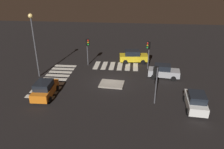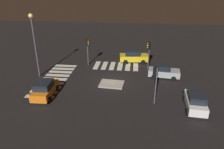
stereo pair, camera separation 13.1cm
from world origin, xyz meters
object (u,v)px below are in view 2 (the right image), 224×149
(car_yellow, at_px, (134,56))
(traffic_light_west, at_px, (155,76))
(car_white, at_px, (196,101))
(traffic_light_east, at_px, (88,45))
(street_lamp, at_px, (34,35))
(traffic_island, at_px, (112,84))
(car_orange, at_px, (45,89))
(traffic_light_south, at_px, (149,49))
(car_silver, at_px, (164,71))

(car_yellow, height_order, traffic_light_west, traffic_light_west)
(car_white, relative_size, traffic_light_east, 1.02)
(street_lamp, bearing_deg, car_white, 162.56)
(traffic_light_west, bearing_deg, traffic_island, 5.21)
(traffic_island, bearing_deg, car_orange, 27.78)
(car_orange, bearing_deg, street_lamp, 27.64)
(car_white, height_order, traffic_light_west, traffic_light_west)
(traffic_island, height_order, traffic_light_west, traffic_light_west)
(car_orange, xyz_separation_m, street_lamp, (2.90, -5.04, 4.56))
(traffic_island, xyz_separation_m, street_lamp, (9.74, -1.43, 5.36))
(traffic_island, bearing_deg, street_lamp, -8.37)
(car_yellow, relative_size, street_lamp, 0.56)
(traffic_island, distance_m, traffic_light_east, 7.91)
(car_yellow, xyz_separation_m, traffic_light_west, (-2.30, 11.78, 2.08))
(traffic_light_south, height_order, street_lamp, street_lamp)
(traffic_island, xyz_separation_m, car_silver, (-6.38, -2.86, 0.76))
(traffic_island, distance_m, traffic_light_west, 6.65)
(car_yellow, distance_m, street_lamp, 14.61)
(car_silver, xyz_separation_m, traffic_light_south, (1.94, -2.68, 2.18))
(car_white, height_order, traffic_light_south, traffic_light_south)
(car_orange, relative_size, car_white, 1.04)
(car_silver, distance_m, car_yellow, 6.59)
(traffic_light_west, height_order, street_lamp, street_lamp)
(traffic_light_east, bearing_deg, traffic_light_west, 4.55)
(traffic_light_south, distance_m, traffic_light_east, 8.61)
(car_orange, distance_m, car_white, 15.56)
(traffic_island, height_order, traffic_light_south, traffic_light_south)
(traffic_island, bearing_deg, car_white, 153.37)
(traffic_island, bearing_deg, car_yellow, -106.64)
(traffic_island, xyz_separation_m, car_yellow, (-2.43, -8.13, 0.84))
(car_yellow, distance_m, traffic_light_west, 12.19)
(traffic_light_south, bearing_deg, car_silver, 79.45)
(traffic_island, xyz_separation_m, traffic_light_east, (4.15, -6.05, 2.96))
(traffic_light_west, distance_m, street_lamp, 15.54)
(traffic_island, relative_size, car_white, 0.74)
(street_lamp, bearing_deg, traffic_light_south, -163.89)
(car_white, bearing_deg, traffic_light_south, 27.49)
(car_white, height_order, traffic_light_east, traffic_light_east)
(traffic_island, distance_m, car_white, 9.76)
(car_white, bearing_deg, car_yellow, 30.88)
(traffic_light_west, xyz_separation_m, traffic_light_east, (8.88, -9.71, 0.04))
(car_orange, xyz_separation_m, traffic_light_east, (-2.70, -9.66, 2.16))
(traffic_light_south, height_order, traffic_light_east, traffic_light_east)
(traffic_light_west, relative_size, street_lamp, 0.49)
(traffic_light_west, bearing_deg, car_silver, -61.34)
(car_orange, bearing_deg, traffic_island, -64.47)
(car_silver, relative_size, car_orange, 0.97)
(street_lamp, bearing_deg, traffic_island, 171.63)
(car_yellow, height_order, car_orange, car_yellow)
(traffic_island, height_order, traffic_light_east, traffic_light_east)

